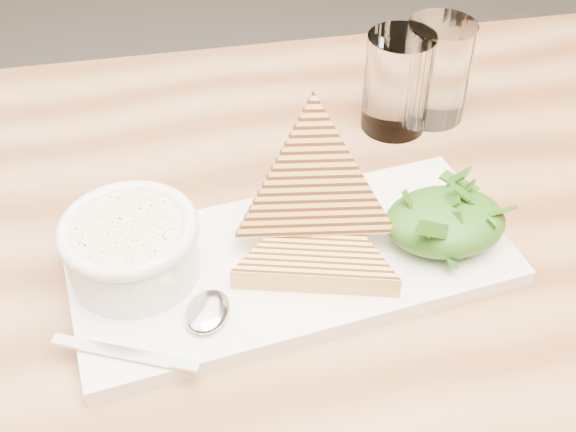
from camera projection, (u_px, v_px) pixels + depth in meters
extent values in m
cube|color=#A9764E|center=(393.00, 264.00, 0.72)|extent=(1.30, 0.87, 0.04)
cube|color=white|center=(292.00, 262.00, 0.68)|extent=(0.43, 0.23, 0.02)
cylinder|color=white|center=(133.00, 253.00, 0.65)|extent=(0.12, 0.12, 0.05)
cylinder|color=beige|center=(128.00, 230.00, 0.63)|extent=(0.10, 0.10, 0.01)
torus|color=white|center=(128.00, 228.00, 0.63)|extent=(0.12, 0.12, 0.01)
ellipsoid|color=#194C10|center=(445.00, 221.00, 0.68)|extent=(0.12, 0.09, 0.04)
ellipsoid|color=silver|center=(208.00, 311.00, 0.62)|extent=(0.06, 0.06, 0.01)
cube|color=silver|center=(125.00, 353.00, 0.59)|extent=(0.12, 0.06, 0.00)
cylinder|color=white|center=(397.00, 83.00, 0.82)|extent=(0.08, 0.08, 0.12)
cylinder|color=white|center=(436.00, 71.00, 0.84)|extent=(0.08, 0.08, 0.12)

